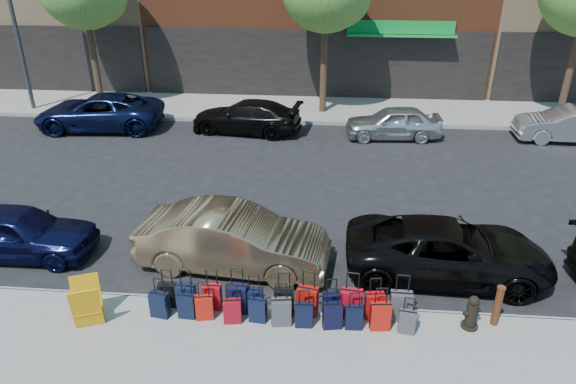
# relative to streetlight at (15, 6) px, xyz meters

# --- Properties ---
(ground) EXTENTS (120.00, 120.00, 0.00)m
(ground) POSITION_rel_streetlight_xyz_m (12.80, -8.80, -4.66)
(ground) COLOR black
(ground) RESTS_ON ground
(sidewalk_near) EXTENTS (60.00, 4.00, 0.15)m
(sidewalk_near) POSITION_rel_streetlight_xyz_m (12.80, -15.30, -4.59)
(sidewalk_near) COLOR gray
(sidewalk_near) RESTS_ON ground
(sidewalk_far) EXTENTS (60.00, 4.00, 0.15)m
(sidewalk_far) POSITION_rel_streetlight_xyz_m (12.80, 1.20, -4.59)
(sidewalk_far) COLOR gray
(sidewalk_far) RESTS_ON ground
(curb_near) EXTENTS (60.00, 0.08, 0.15)m
(curb_near) POSITION_rel_streetlight_xyz_m (12.80, -13.28, -4.59)
(curb_near) COLOR gray
(curb_near) RESTS_ON ground
(curb_far) EXTENTS (60.00, 0.08, 0.15)m
(curb_far) POSITION_rel_streetlight_xyz_m (12.80, -0.82, -4.59)
(curb_far) COLOR gray
(curb_far) RESTS_ON ground
(streetlight) EXTENTS (2.59, 0.18, 8.00)m
(streetlight) POSITION_rel_streetlight_xyz_m (0.00, 0.00, 0.00)
(streetlight) COLOR #333338
(streetlight) RESTS_ON sidewalk_far
(suitcase_front_0) EXTENTS (0.37, 0.21, 0.89)m
(suitcase_front_0) POSITION_rel_streetlight_xyz_m (10.35, -13.55, -4.23)
(suitcase_front_0) COLOR black
(suitcase_front_0) RESTS_ON sidewalk_near
(suitcase_front_1) EXTENTS (0.41, 0.22, 0.98)m
(suitcase_front_1) POSITION_rel_streetlight_xyz_m (10.78, -13.65, -4.20)
(suitcase_front_1) COLOR black
(suitcase_front_1) RESTS_ON sidewalk_near
(suitcase_front_2) EXTENTS (0.39, 0.22, 0.94)m
(suitcase_front_2) POSITION_rel_streetlight_xyz_m (11.32, -13.57, -4.22)
(suitcase_front_2) COLOR #A30A13
(suitcase_front_2) RESTS_ON sidewalk_near
(suitcase_front_3) EXTENTS (0.46, 0.28, 1.06)m
(suitcase_front_3) POSITION_rel_streetlight_xyz_m (11.87, -13.62, -4.18)
(suitcase_front_3) COLOR black
(suitcase_front_3) RESTS_ON sidewalk_near
(suitcase_front_4) EXTENTS (0.37, 0.22, 0.89)m
(suitcase_front_4) POSITION_rel_streetlight_xyz_m (12.23, -13.60, -4.23)
(suitcase_front_4) COLOR black
(suitcase_front_4) RESTS_ON sidewalk_near
(suitcase_front_5) EXTENTS (0.42, 0.25, 0.99)m
(suitcase_front_5) POSITION_rel_streetlight_xyz_m (12.86, -13.61, -4.20)
(suitcase_front_5) COLOR black
(suitcase_front_5) RESTS_ON sidewalk_near
(suitcase_front_6) EXTENTS (0.47, 0.32, 1.03)m
(suitcase_front_6) POSITION_rel_streetlight_xyz_m (13.35, -13.57, -4.19)
(suitcase_front_6) COLOR #A0100A
(suitcase_front_6) RESTS_ON sidewalk_near
(suitcase_front_7) EXTENTS (0.39, 0.27, 0.87)m
(suitcase_front_7) POSITION_rel_streetlight_xyz_m (13.85, -13.56, -4.24)
(suitcase_front_7) COLOR black
(suitcase_front_7) RESTS_ON sidewalk_near
(suitcase_front_8) EXTENTS (0.47, 0.29, 1.06)m
(suitcase_front_8) POSITION_rel_streetlight_xyz_m (14.26, -13.59, -4.18)
(suitcase_front_8) COLOR #A20A1A
(suitcase_front_8) RESTS_ON sidewalk_near
(suitcase_front_9) EXTENTS (0.41, 0.26, 0.94)m
(suitcase_front_9) POSITION_rel_streetlight_xyz_m (14.74, -13.56, -4.22)
(suitcase_front_9) COLOR #B20B0E
(suitcase_front_9) RESTS_ON sidewalk_near
(suitcase_front_10) EXTENTS (0.45, 0.25, 1.07)m
(suitcase_front_10) POSITION_rel_streetlight_xyz_m (15.27, -13.59, -4.18)
(suitcase_front_10) COLOR #3D3D42
(suitcase_front_10) RESTS_ON sidewalk_near
(suitcase_back_0) EXTENTS (0.41, 0.28, 0.91)m
(suitcase_back_0) POSITION_rel_streetlight_xyz_m (10.28, -13.91, -4.23)
(suitcase_back_0) COLOR black
(suitcase_back_0) RESTS_ON sidewalk_near
(suitcase_back_1) EXTENTS (0.38, 0.24, 0.86)m
(suitcase_back_1) POSITION_rel_streetlight_xyz_m (10.86, -13.89, -4.24)
(suitcase_back_1) COLOR black
(suitcase_back_1) RESTS_ON sidewalk_near
(suitcase_back_2) EXTENTS (0.40, 0.27, 0.87)m
(suitcase_back_2) POSITION_rel_streetlight_xyz_m (11.23, -13.90, -4.24)
(suitcase_back_2) COLOR #A9160A
(suitcase_back_2) RESTS_ON sidewalk_near
(suitcase_back_3) EXTENTS (0.39, 0.26, 0.87)m
(suitcase_back_3) POSITION_rel_streetlight_xyz_m (11.83, -13.96, -4.24)
(suitcase_back_3) COLOR maroon
(suitcase_back_3) RESTS_ON sidewalk_near
(suitcase_back_4) EXTENTS (0.37, 0.24, 0.84)m
(suitcase_back_4) POSITION_rel_streetlight_xyz_m (12.34, -13.88, -4.25)
(suitcase_back_4) COLOR black
(suitcase_back_4) RESTS_ON sidewalk_near
(suitcase_back_5) EXTENTS (0.43, 0.29, 0.96)m
(suitcase_back_5) POSITION_rel_streetlight_xyz_m (12.83, -13.94, -4.21)
(suitcase_back_5) COLOR #3A3B3F
(suitcase_back_5) RESTS_ON sidewalk_near
(suitcase_back_6) EXTENTS (0.36, 0.22, 0.85)m
(suitcase_back_6) POSITION_rel_streetlight_xyz_m (13.30, -13.96, -4.25)
(suitcase_back_6) COLOR black
(suitcase_back_6) RESTS_ON sidewalk_near
(suitcase_back_7) EXTENTS (0.42, 0.28, 0.91)m
(suitcase_back_7) POSITION_rel_streetlight_xyz_m (13.87, -13.94, -4.23)
(suitcase_back_7) COLOR black
(suitcase_back_7) RESTS_ON sidewalk_near
(suitcase_back_8) EXTENTS (0.35, 0.21, 0.83)m
(suitcase_back_8) POSITION_rel_streetlight_xyz_m (14.31, -13.93, -4.25)
(suitcase_back_8) COLOR black
(suitcase_back_8) RESTS_ON sidewalk_near
(suitcase_back_9) EXTENTS (0.42, 0.27, 0.95)m
(suitcase_back_9) POSITION_rel_streetlight_xyz_m (14.83, -13.90, -4.21)
(suitcase_back_9) COLOR #AF130B
(suitcase_back_9) RESTS_ON sidewalk_near
(suitcase_back_10) EXTENTS (0.37, 0.26, 0.81)m
(suitcase_back_10) POSITION_rel_streetlight_xyz_m (15.37, -13.97, -4.26)
(suitcase_back_10) COLOR #3C3C41
(suitcase_back_10) RESTS_ON sidewalk_near
(fire_hydrant) EXTENTS (0.39, 0.34, 0.76)m
(fire_hydrant) POSITION_rel_streetlight_xyz_m (16.67, -13.71, -4.16)
(fire_hydrant) COLOR black
(fire_hydrant) RESTS_ON sidewalk_near
(bollard) EXTENTS (0.17, 0.17, 0.92)m
(bollard) POSITION_rel_streetlight_xyz_m (17.20, -13.57, -4.04)
(bollard) COLOR #38190C
(bollard) RESTS_ON sidewalk_near
(display_rack) EXTENTS (0.76, 0.79, 1.01)m
(display_rack) POSITION_rel_streetlight_xyz_m (8.91, -14.27, -4.01)
(display_rack) COLOR orange
(display_rack) RESTS_ON sidewalk_near
(car_near_0) EXTENTS (3.93, 1.61, 1.33)m
(car_near_0) POSITION_rel_streetlight_xyz_m (5.93, -11.71, -3.99)
(car_near_0) COLOR #0B0F34
(car_near_0) RESTS_ON ground
(car_near_1) EXTENTS (4.75, 2.05, 1.52)m
(car_near_1) POSITION_rel_streetlight_xyz_m (11.46, -11.76, -3.90)
(car_near_1) COLOR #9B815F
(car_near_1) RESTS_ON ground
(car_near_2) EXTENTS (4.89, 2.39, 1.34)m
(car_near_2) POSITION_rel_streetlight_xyz_m (16.57, -11.64, -3.99)
(car_near_2) COLOR black
(car_near_2) RESTS_ON ground
(car_far_0) EXTENTS (5.42, 2.80, 1.46)m
(car_far_0) POSITION_rel_streetlight_xyz_m (3.96, -2.11, -3.93)
(car_far_0) COLOR #0C1436
(car_far_0) RESTS_ON ground
(car_far_1) EXTENTS (4.76, 2.46, 1.32)m
(car_far_1) POSITION_rel_streetlight_xyz_m (10.20, -1.99, -4.00)
(car_far_1) COLOR black
(car_far_1) RESTS_ON ground
(car_far_2) EXTENTS (3.91, 1.81, 1.30)m
(car_far_2) POSITION_rel_streetlight_xyz_m (16.20, -2.19, -4.01)
(car_far_2) COLOR silver
(car_far_2) RESTS_ON ground
(car_far_3) EXTENTS (4.18, 1.55, 1.37)m
(car_far_3) POSITION_rel_streetlight_xyz_m (23.14, -1.94, -3.98)
(car_far_3) COLOR silver
(car_far_3) RESTS_ON ground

